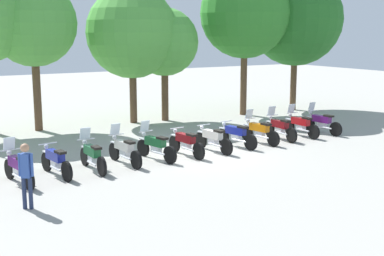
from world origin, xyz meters
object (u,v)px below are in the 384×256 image
at_px(motorcycle_11, 321,122).
at_px(motorcycle_2, 92,155).
at_px(motorcycle_3, 124,150).
at_px(motorcycle_4, 155,146).
at_px(tree_6, 296,19).
at_px(motorcycle_0, 18,168).
at_px(tree_4, 164,42).
at_px(motorcycle_1, 56,161).
at_px(tree_2, 33,24).
at_px(motorcycle_9, 280,127).
at_px(motorcycle_5, 186,143).
at_px(motorcycle_8, 259,131).
at_px(motorcycle_10, 300,125).
at_px(tree_5, 245,14).
at_px(person_0, 26,171).
at_px(tree_3, 132,33).
at_px(motorcycle_7, 236,135).
at_px(motorcycle_6, 213,139).

bearing_deg(motorcycle_11, motorcycle_2, 89.22).
relative_size(motorcycle_2, motorcycle_11, 1.00).
distance_m(motorcycle_2, motorcycle_3, 1.26).
relative_size(motorcycle_4, tree_6, 0.27).
distance_m(motorcycle_4, motorcycle_11, 8.72).
distance_m(motorcycle_0, tree_4, 12.63).
height_order(motorcycle_1, motorcycle_3, motorcycle_3).
height_order(motorcycle_2, motorcycle_11, same).
bearing_deg(tree_2, tree_6, -4.10).
xyz_separation_m(motorcycle_2, motorcycle_9, (8.70, 0.77, 0.00)).
bearing_deg(tree_2, motorcycle_5, -66.61).
distance_m(motorcycle_0, motorcycle_8, 9.98).
height_order(motorcycle_9, motorcycle_11, same).
height_order(motorcycle_0, motorcycle_3, same).
bearing_deg(motorcycle_10, tree_4, 24.16).
height_order(motorcycle_9, tree_5, tree_5).
bearing_deg(motorcycle_1, motorcycle_11, -93.85).
xyz_separation_m(motorcycle_3, motorcycle_11, (9.94, 0.59, 0.00)).
distance_m(person_0, tree_3, 13.62).
height_order(motorcycle_5, tree_4, tree_4).
distance_m(motorcycle_8, person_0, 10.80).
bearing_deg(motorcycle_8, tree_3, 12.02).
relative_size(motorcycle_0, motorcycle_10, 0.99).
relative_size(tree_2, tree_5, 0.87).
relative_size(person_0, tree_4, 0.30).
bearing_deg(motorcycle_7, motorcycle_2, 84.33).
bearing_deg(motorcycle_11, motorcycle_9, 85.93).
relative_size(motorcycle_7, tree_6, 0.27).
bearing_deg(motorcycle_6, motorcycle_10, -89.97).
bearing_deg(motorcycle_9, motorcycle_3, 97.10).
bearing_deg(motorcycle_8, motorcycle_6, 90.55).
xyz_separation_m(motorcycle_0, tree_5, (13.83, 7.38, 4.99)).
height_order(motorcycle_4, tree_5, tree_5).
height_order(motorcycle_4, motorcycle_7, motorcycle_4).
xyz_separation_m(motorcycle_2, tree_6, (14.97, 7.04, 4.74)).
bearing_deg(motorcycle_0, motorcycle_11, -94.02).
bearing_deg(motorcycle_5, tree_2, 18.01).
height_order(tree_3, tree_5, tree_5).
bearing_deg(motorcycle_6, motorcycle_4, 84.43).
bearing_deg(motorcycle_9, motorcycle_8, 101.03).
distance_m(motorcycle_11, tree_4, 8.82).
relative_size(tree_4, tree_5, 0.73).
xyz_separation_m(motorcycle_9, tree_5, (2.65, 6.26, 4.99)).
relative_size(motorcycle_4, motorcycle_6, 0.99).
height_order(motorcycle_7, tree_5, tree_5).
bearing_deg(motorcycle_9, motorcycle_11, -86.32).
xyz_separation_m(motorcycle_9, motorcycle_11, (2.48, 0.03, 0.00)).
distance_m(motorcycle_3, motorcycle_9, 7.48).
height_order(motorcycle_0, motorcycle_1, motorcycle_0).
relative_size(motorcycle_10, motorcycle_11, 1.00).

